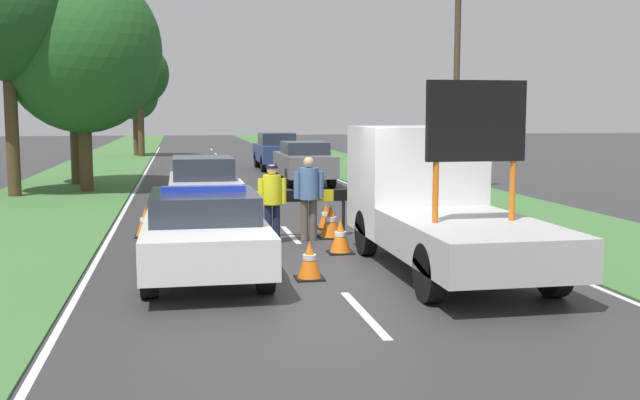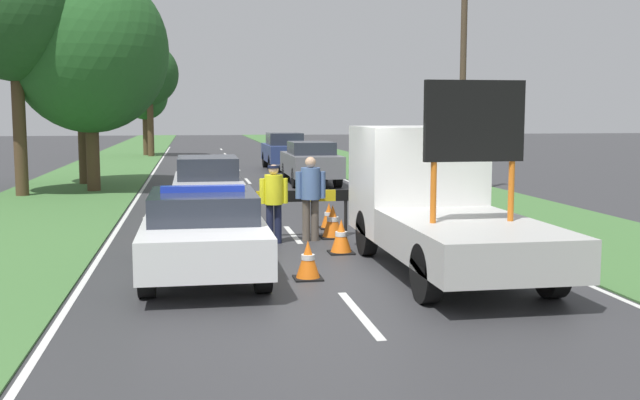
# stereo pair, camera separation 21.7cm
# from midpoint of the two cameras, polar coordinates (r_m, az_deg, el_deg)

# --- Properties ---
(ground_plane) EXTENTS (160.00, 160.00, 0.00)m
(ground_plane) POSITION_cam_midpoint_polar(r_m,az_deg,el_deg) (12.29, 0.96, -5.66)
(ground_plane) COLOR #333335
(lane_markings) EXTENTS (7.75, 64.89, 0.01)m
(lane_markings) POSITION_cam_midpoint_polar(r_m,az_deg,el_deg) (27.35, -5.01, 1.11)
(lane_markings) COLOR silver
(lane_markings) RESTS_ON ground
(grass_verge_left) EXTENTS (4.43, 120.00, 0.03)m
(grass_verge_left) POSITION_cam_midpoint_polar(r_m,az_deg,el_deg) (32.15, -16.69, 1.70)
(grass_verge_left) COLOR #427038
(grass_verge_left) RESTS_ON ground
(grass_verge_right) EXTENTS (4.43, 120.00, 0.03)m
(grass_verge_right) POSITION_cam_midpoint_polar(r_m,az_deg,el_deg) (32.99, 5.01, 2.07)
(grass_verge_right) COLOR #427038
(grass_verge_right) RESTS_ON ground
(police_car) EXTENTS (1.90, 4.80, 1.46)m
(police_car) POSITION_cam_midpoint_polar(r_m,az_deg,el_deg) (12.30, -8.38, -2.27)
(police_car) COLOR white
(police_car) RESTS_ON ground
(work_truck) EXTENTS (2.10, 5.71, 3.10)m
(work_truck) POSITION_cam_midpoint_polar(r_m,az_deg,el_deg) (13.05, 9.09, 0.10)
(work_truck) COLOR white
(work_truck) RESTS_ON ground
(road_barrier) EXTENTS (3.38, 0.08, 1.00)m
(road_barrier) POSITION_cam_midpoint_polar(r_m,az_deg,el_deg) (15.72, -2.46, 0.09)
(road_barrier) COLOR black
(road_barrier) RESTS_ON ground
(police_officer) EXTENTS (0.57, 0.36, 1.60)m
(police_officer) POSITION_cam_midpoint_polar(r_m,az_deg,el_deg) (15.04, -3.13, 0.26)
(police_officer) COLOR #191E38
(police_officer) RESTS_ON ground
(pedestrian_civilian) EXTENTS (0.62, 0.40, 1.73)m
(pedestrian_civilian) POSITION_cam_midpoint_polar(r_m,az_deg,el_deg) (15.31, -0.32, 0.63)
(pedestrian_civilian) COLOR brown
(pedestrian_civilian) RESTS_ON ground
(traffic_cone_near_police) EXTENTS (0.51, 0.51, 0.70)m
(traffic_cone_near_police) POSITION_cam_midpoint_polar(r_m,az_deg,el_deg) (15.76, 1.37, -1.64)
(traffic_cone_near_police) COLOR black
(traffic_cone_near_police) RESTS_ON ground
(traffic_cone_centre_front) EXTENTS (0.46, 0.46, 0.64)m
(traffic_cone_centre_front) POSITION_cam_midpoint_polar(r_m,az_deg,el_deg) (16.35, -12.58, -1.62)
(traffic_cone_centre_front) COLOR black
(traffic_cone_centre_front) RESTS_ON ground
(traffic_cone_near_truck) EXTENTS (0.42, 0.42, 0.59)m
(traffic_cone_near_truck) POSITION_cam_midpoint_polar(r_m,az_deg,el_deg) (17.06, 1.05, -1.21)
(traffic_cone_near_truck) COLOR black
(traffic_cone_near_truck) RESTS_ON ground
(traffic_cone_behind_barrier) EXTENTS (0.45, 0.45, 0.62)m
(traffic_cone_behind_barrier) POSITION_cam_midpoint_polar(r_m,az_deg,el_deg) (11.86, -0.40, -4.60)
(traffic_cone_behind_barrier) COLOR black
(traffic_cone_behind_barrier) RESTS_ON ground
(traffic_cone_lane_edge) EXTENTS (0.47, 0.47, 0.64)m
(traffic_cone_lane_edge) POSITION_cam_midpoint_polar(r_m,az_deg,el_deg) (14.04, 2.07, -2.80)
(traffic_cone_lane_edge) COLOR black
(traffic_cone_lane_edge) RESTS_ON ground
(queued_car_sedan_silver) EXTENTS (1.74, 4.69, 1.48)m
(queued_car_sedan_silver) POSITION_cam_midpoint_polar(r_m,az_deg,el_deg) (19.97, -8.25, 1.23)
(queued_car_sedan_silver) COLOR #B2B2B7
(queued_car_sedan_silver) RESTS_ON ground
(queued_car_suv_grey) EXTENTS (1.75, 4.49, 1.58)m
(queued_car_suv_grey) POSITION_cam_midpoint_polar(r_m,az_deg,el_deg) (27.74, -0.49, 2.92)
(queued_car_suv_grey) COLOR slate
(queued_car_suv_grey) RESTS_ON ground
(queued_car_hatch_blue) EXTENTS (1.74, 4.63, 1.72)m
(queued_car_hatch_blue) POSITION_cam_midpoint_polar(r_m,az_deg,el_deg) (35.16, -2.57, 3.79)
(queued_car_hatch_blue) COLOR navy
(queued_car_hatch_blue) RESTS_ON ground
(roadside_tree_near_left) EXTENTS (5.17, 5.17, 7.40)m
(roadside_tree_near_left) POSITION_cam_midpoint_polar(r_m,az_deg,el_deg) (26.21, -16.94, 10.83)
(roadside_tree_near_left) COLOR #4C3823
(roadside_tree_near_left) RESTS_ON ground
(roadside_tree_near_right) EXTENTS (2.80, 2.80, 5.18)m
(roadside_tree_near_right) POSITION_cam_midpoint_polar(r_m,az_deg,el_deg) (47.84, -13.07, 7.71)
(roadside_tree_near_right) COLOR #4C3823
(roadside_tree_near_right) RESTS_ON ground
(roadside_tree_mid_left) EXTENTS (4.17, 4.17, 6.57)m
(roadside_tree_mid_left) POSITION_cam_midpoint_polar(r_m,az_deg,el_deg) (28.96, -17.54, 9.77)
(roadside_tree_mid_left) COLOR #4C3823
(roadside_tree_mid_left) RESTS_ON ground
(roadside_tree_mid_right) EXTENTS (3.50, 3.50, 6.82)m
(roadside_tree_mid_right) POSITION_cam_midpoint_polar(r_m,az_deg,el_deg) (46.72, -12.75, 9.31)
(roadside_tree_mid_right) COLOR #4C3823
(roadside_tree_mid_right) RESTS_ON ground
(roadside_tree_far_left) EXTENTS (4.07, 4.07, 7.87)m
(roadside_tree_far_left) POSITION_cam_midpoint_polar(r_m,az_deg,el_deg) (25.51, -22.04, 13.10)
(roadside_tree_far_left) COLOR #4C3823
(roadside_tree_far_left) RESTS_ON ground
(utility_pole) EXTENTS (1.20, 0.20, 8.14)m
(utility_pole) POSITION_cam_midpoint_polar(r_m,az_deg,el_deg) (24.66, 11.11, 10.15)
(utility_pole) COLOR #473828
(utility_pole) RESTS_ON ground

